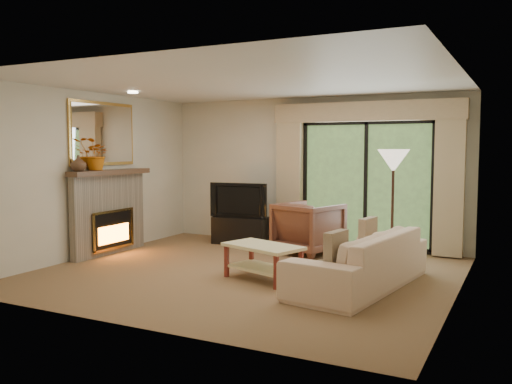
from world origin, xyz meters
The scene contains 22 objects.
floor centered at (0.00, 0.00, 0.00)m, with size 5.50×5.50×0.00m, color olive.
ceiling centered at (0.00, 0.00, 2.60)m, with size 5.50×5.50×0.00m, color silver.
wall_back centered at (0.00, 2.50, 1.30)m, with size 5.00×5.00×0.00m, color beige.
wall_front centered at (0.00, -2.50, 1.30)m, with size 5.00×5.00×0.00m, color beige.
wall_left centered at (-2.75, 0.00, 1.30)m, with size 5.00×5.00×0.00m, color beige.
wall_right centered at (2.75, 0.00, 1.30)m, with size 5.00×5.00×0.00m, color beige.
fireplace centered at (-2.63, 0.20, 0.69)m, with size 0.24×1.70×1.37m, color gray, non-canonical shape.
mirror centered at (-2.71, 0.20, 1.95)m, with size 0.07×1.45×1.02m, color gold, non-canonical shape.
sliding_door centered at (1.00, 2.45, 1.10)m, with size 2.26×0.10×2.16m, color black, non-canonical shape.
curtain_left centered at (-0.35, 2.34, 1.20)m, with size 0.45×0.18×2.35m, color tan.
curtain_right centered at (2.35, 2.34, 1.20)m, with size 0.45×0.18×2.35m, color tan.
cornice centered at (1.00, 2.36, 2.32)m, with size 3.20×0.24×0.32m, color tan.
media_console centered at (-1.14, 1.95, 0.24)m, with size 0.97×0.44×0.49m, color black.
tv centered at (-1.14, 1.95, 0.79)m, with size 1.07×0.14×0.62m, color black.
armchair centered at (0.28, 1.66, 0.42)m, with size 0.90×0.93×0.84m, color brown.
sofa centered at (1.61, -0.04, 0.34)m, with size 2.36×0.92×0.69m, color beige.
pillow_near centered at (1.53, -0.72, 0.58)m, with size 0.11×0.41×0.41m, color brown.
pillow_far centered at (1.53, 0.64, 0.58)m, with size 0.11×0.40×0.40m, color brown.
coffee_table centered at (0.38, -0.25, 0.23)m, with size 1.03×0.57×0.46m, color beige, non-canonical shape.
floor_lamp centered at (1.71, 1.29, 0.85)m, with size 0.46×0.46×1.70m, color beige, non-canonical shape.
vase centered at (-2.61, -0.46, 1.49)m, with size 0.23×0.23×0.25m, color #4D3523.
branches centered at (-2.61, -0.07, 1.62)m, with size 0.46×0.40×0.51m, color #C76510.
Camera 1 is at (3.44, -6.53, 1.74)m, focal length 38.00 mm.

